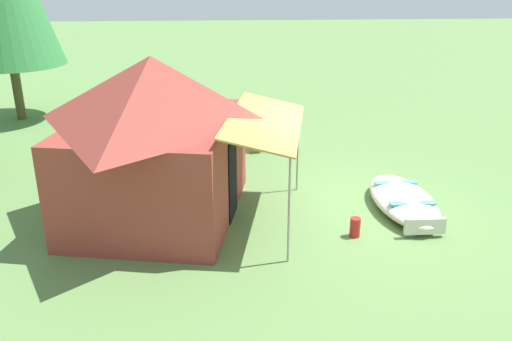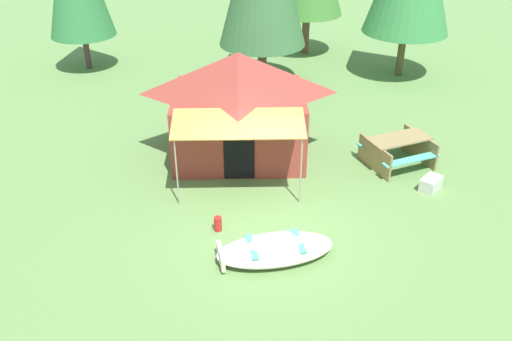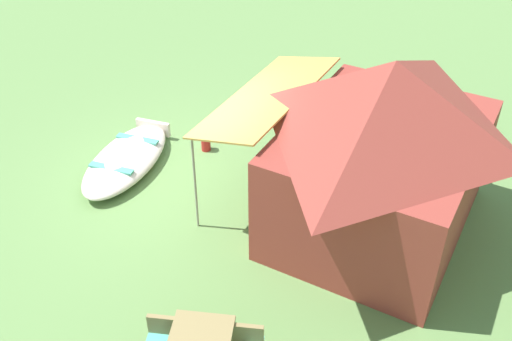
{
  "view_description": "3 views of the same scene",
  "coord_description": "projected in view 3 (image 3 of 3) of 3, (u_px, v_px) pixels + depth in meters",
  "views": [
    {
      "loc": [
        -8.82,
        2.17,
        4.18
      ],
      "look_at": [
        0.04,
        1.52,
        0.78
      ],
      "focal_mm": 36.76,
      "sensor_mm": 36.0,
      "label": 1
    },
    {
      "loc": [
        -2.43,
        -9.73,
        7.15
      ],
      "look_at": [
        -0.04,
        1.04,
        0.75
      ],
      "focal_mm": 38.5,
      "sensor_mm": 36.0,
      "label": 2
    },
    {
      "loc": [
        7.44,
        3.69,
        6.37
      ],
      "look_at": [
        0.16,
        1.36,
        0.73
      ],
      "focal_mm": 41.56,
      "sensor_mm": 36.0,
      "label": 3
    }
  ],
  "objects": [
    {
      "name": "canvas_cabin_tent",
      "position": [
        383.0,
        146.0,
        8.71
      ],
      "size": [
        4.13,
        4.51,
        2.87
      ],
      "color": "maroon",
      "rests_on": "ground_plane"
    },
    {
      "name": "beached_rowboat",
      "position": [
        126.0,
        159.0,
        10.69
      ],
      "size": [
        2.43,
        1.1,
        0.37
      ],
      "color": "beige",
      "rests_on": "ground_plane"
    },
    {
      "name": "fuel_can",
      "position": [
        206.0,
        142.0,
        11.17
      ],
      "size": [
        0.21,
        0.21,
        0.33
      ],
      "primitive_type": "cylinder",
      "rotation": [
        0.0,
        0.0,
        0.24
      ],
      "color": "red",
      "rests_on": "ground_plane"
    },
    {
      "name": "ground_plane",
      "position": [
        185.0,
        185.0,
        10.39
      ],
      "size": [
        80.0,
        80.0,
        0.0
      ],
      "primitive_type": "plane",
      "color": "#5E8347"
    }
  ]
}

